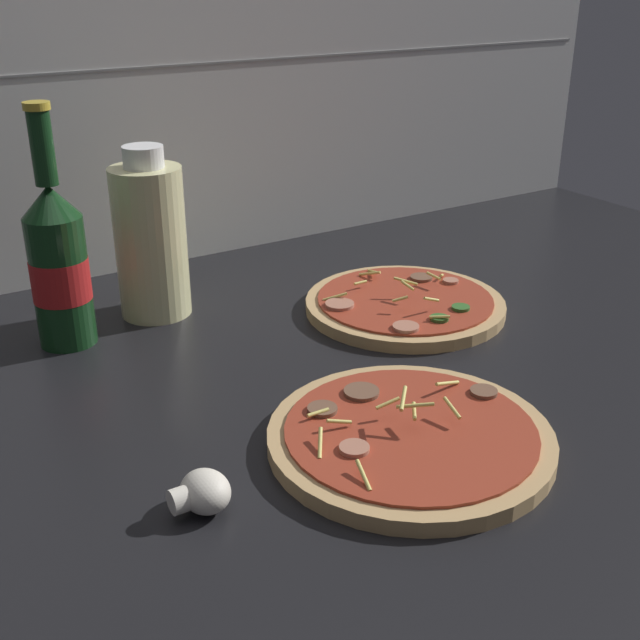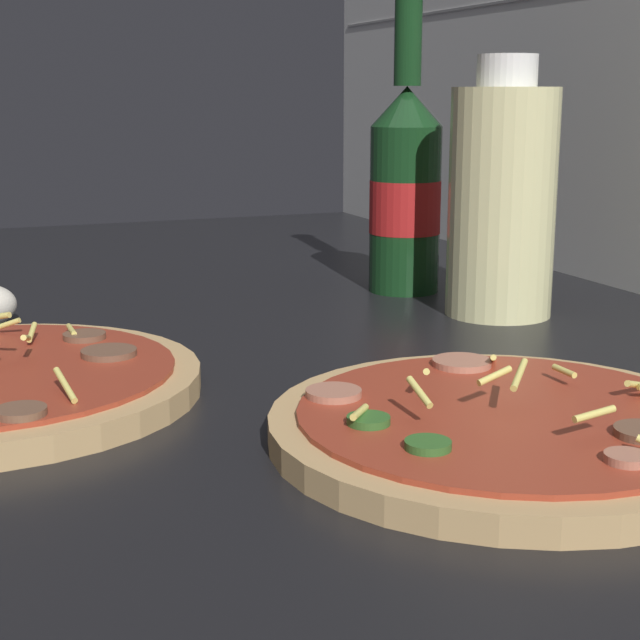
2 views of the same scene
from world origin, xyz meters
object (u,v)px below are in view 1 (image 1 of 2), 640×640
at_px(beer_bottle, 59,263).
at_px(oil_bottle, 151,239).
at_px(pizza_near, 410,437).
at_px(pizza_far, 405,304).
at_px(mushroom_left, 202,492).

distance_m(beer_bottle, oil_bottle, 0.12).
xyz_separation_m(pizza_near, oil_bottle, (-0.08, 0.41, 0.09)).
bearing_deg(oil_bottle, beer_bottle, -166.85).
bearing_deg(oil_bottle, pizza_far, -31.21).
height_order(beer_bottle, oil_bottle, beer_bottle).
bearing_deg(beer_bottle, pizza_far, -19.18).
xyz_separation_m(pizza_near, mushroom_left, (-0.20, 0.01, 0.01)).
xyz_separation_m(pizza_far, mushroom_left, (-0.38, -0.23, 0.01)).
distance_m(pizza_near, mushroom_left, 0.20).
relative_size(oil_bottle, mushroom_left, 4.26).
height_order(pizza_near, mushroom_left, pizza_near).
bearing_deg(mushroom_left, pizza_far, 31.43).
bearing_deg(pizza_near, oil_bottle, 101.17).
relative_size(pizza_near, pizza_far, 1.04).
bearing_deg(oil_bottle, pizza_near, -78.83).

